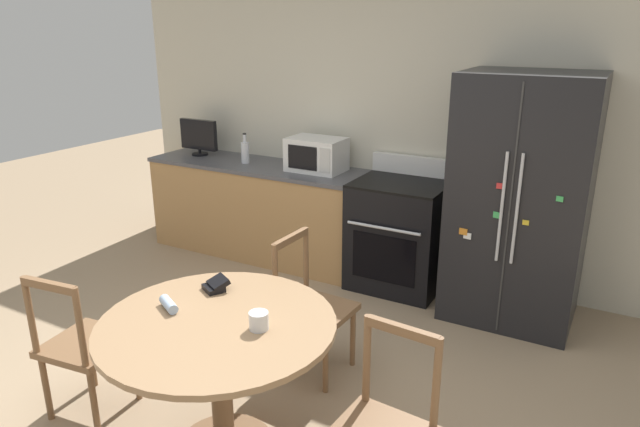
{
  "coord_description": "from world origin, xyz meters",
  "views": [
    {
      "loc": [
        1.93,
        -2.0,
        2.15
      ],
      "look_at": [
        0.19,
        1.15,
        0.95
      ],
      "focal_mm": 32.0,
      "sensor_mm": 36.0,
      "label": 1
    }
  ],
  "objects_px": {
    "countertop_tv": "(199,136)",
    "wallet": "(216,285)",
    "dining_chair_left": "(83,346)",
    "refrigerator": "(520,200)",
    "dining_chair_far": "(312,309)",
    "oven_range": "(399,234)",
    "counter_bottle": "(245,152)",
    "candle_glass": "(259,322)",
    "microwave": "(316,154)"
  },
  "relations": [
    {
      "from": "counter_bottle",
      "to": "dining_chair_left",
      "type": "distance_m",
      "value": 2.62
    },
    {
      "from": "refrigerator",
      "to": "countertop_tv",
      "type": "xyz_separation_m",
      "value": [
        -3.12,
        0.11,
        0.17
      ]
    },
    {
      "from": "oven_range",
      "to": "dining_chair_left",
      "type": "bearing_deg",
      "value": -110.42
    },
    {
      "from": "dining_chair_far",
      "to": "candle_glass",
      "type": "bearing_deg",
      "value": 15.09
    },
    {
      "from": "refrigerator",
      "to": "counter_bottle",
      "type": "relative_size",
      "value": 6.5
    },
    {
      "from": "microwave",
      "to": "counter_bottle",
      "type": "distance_m",
      "value": 0.74
    },
    {
      "from": "refrigerator",
      "to": "dining_chair_left",
      "type": "bearing_deg",
      "value": -127.79
    },
    {
      "from": "microwave",
      "to": "dining_chair_far",
      "type": "height_order",
      "value": "microwave"
    },
    {
      "from": "microwave",
      "to": "countertop_tv",
      "type": "bearing_deg",
      "value": -179.51
    },
    {
      "from": "wallet",
      "to": "dining_chair_left",
      "type": "bearing_deg",
      "value": -148.04
    },
    {
      "from": "microwave",
      "to": "countertop_tv",
      "type": "xyz_separation_m",
      "value": [
        -1.34,
        -0.01,
        0.04
      ]
    },
    {
      "from": "countertop_tv",
      "to": "wallet",
      "type": "height_order",
      "value": "countertop_tv"
    },
    {
      "from": "dining_chair_far",
      "to": "dining_chair_left",
      "type": "xyz_separation_m",
      "value": [
        -0.91,
        -1.01,
        0.0
      ]
    },
    {
      "from": "microwave",
      "to": "candle_glass",
      "type": "xyz_separation_m",
      "value": [
        1.01,
        -2.36,
        -0.25
      ]
    },
    {
      "from": "microwave",
      "to": "dining_chair_left",
      "type": "relative_size",
      "value": 0.55
    },
    {
      "from": "oven_range",
      "to": "wallet",
      "type": "height_order",
      "value": "oven_range"
    },
    {
      "from": "dining_chair_far",
      "to": "candle_glass",
      "type": "relative_size",
      "value": 9.51
    },
    {
      "from": "microwave",
      "to": "dining_chair_left",
      "type": "xyz_separation_m",
      "value": [
        -0.08,
        -2.53,
        -0.61
      ]
    },
    {
      "from": "candle_glass",
      "to": "countertop_tv",
      "type": "bearing_deg",
      "value": 134.96
    },
    {
      "from": "oven_range",
      "to": "wallet",
      "type": "bearing_deg",
      "value": -97.53
    },
    {
      "from": "candle_glass",
      "to": "wallet",
      "type": "height_order",
      "value": "candle_glass"
    },
    {
      "from": "refrigerator",
      "to": "microwave",
      "type": "relative_size",
      "value": 3.74
    },
    {
      "from": "refrigerator",
      "to": "dining_chair_far",
      "type": "relative_size",
      "value": 2.04
    },
    {
      "from": "countertop_tv",
      "to": "candle_glass",
      "type": "distance_m",
      "value": 3.34
    },
    {
      "from": "counter_bottle",
      "to": "wallet",
      "type": "xyz_separation_m",
      "value": [
        1.3,
        -2.06,
        -0.22
      ]
    },
    {
      "from": "counter_bottle",
      "to": "countertop_tv",
      "type": "bearing_deg",
      "value": 174.92
    },
    {
      "from": "refrigerator",
      "to": "oven_range",
      "type": "distance_m",
      "value": 1.05
    },
    {
      "from": "dining_chair_far",
      "to": "counter_bottle",
      "type": "bearing_deg",
      "value": -130.44
    },
    {
      "from": "oven_range",
      "to": "dining_chair_far",
      "type": "xyz_separation_m",
      "value": [
        -0.01,
        -1.46,
        -0.03
      ]
    },
    {
      "from": "refrigerator",
      "to": "oven_range",
      "type": "relative_size",
      "value": 1.71
    },
    {
      "from": "oven_range",
      "to": "dining_chair_left",
      "type": "distance_m",
      "value": 2.63
    },
    {
      "from": "dining_chair_left",
      "to": "candle_glass",
      "type": "bearing_deg",
      "value": 1.98
    },
    {
      "from": "dining_chair_left",
      "to": "dining_chair_far",
      "type": "bearing_deg",
      "value": 41.16
    },
    {
      "from": "microwave",
      "to": "wallet",
      "type": "distance_m",
      "value": 2.22
    },
    {
      "from": "counter_bottle",
      "to": "dining_chair_left",
      "type": "height_order",
      "value": "counter_bottle"
    },
    {
      "from": "wallet",
      "to": "microwave",
      "type": "bearing_deg",
      "value": 104.84
    },
    {
      "from": "oven_range",
      "to": "wallet",
      "type": "distance_m",
      "value": 2.11
    },
    {
      "from": "refrigerator",
      "to": "microwave",
      "type": "distance_m",
      "value": 1.79
    },
    {
      "from": "candle_glass",
      "to": "counter_bottle",
      "type": "bearing_deg",
      "value": 127.25
    },
    {
      "from": "refrigerator",
      "to": "wallet",
      "type": "bearing_deg",
      "value": -121.35
    },
    {
      "from": "counter_bottle",
      "to": "dining_chair_far",
      "type": "height_order",
      "value": "counter_bottle"
    },
    {
      "from": "oven_range",
      "to": "microwave",
      "type": "xyz_separation_m",
      "value": [
        -0.84,
        0.07,
        0.58
      ]
    },
    {
      "from": "countertop_tv",
      "to": "dining_chair_far",
      "type": "relative_size",
      "value": 0.47
    },
    {
      "from": "countertop_tv",
      "to": "dining_chair_left",
      "type": "distance_m",
      "value": 2.89
    },
    {
      "from": "oven_range",
      "to": "wallet",
      "type": "relative_size",
      "value": 6.41
    },
    {
      "from": "counter_bottle",
      "to": "wallet",
      "type": "bearing_deg",
      "value": -57.81
    },
    {
      "from": "candle_glass",
      "to": "refrigerator",
      "type": "bearing_deg",
      "value": 70.97
    },
    {
      "from": "refrigerator",
      "to": "dining_chair_left",
      "type": "xyz_separation_m",
      "value": [
        -1.87,
        -2.41,
        -0.49
      ]
    },
    {
      "from": "dining_chair_left",
      "to": "oven_range",
      "type": "bearing_deg",
      "value": 62.85
    },
    {
      "from": "candle_glass",
      "to": "dining_chair_left",
      "type": "bearing_deg",
      "value": -171.29
    }
  ]
}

